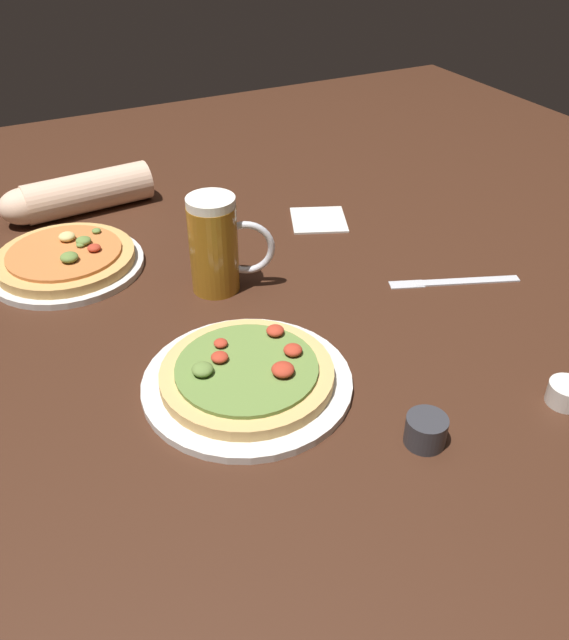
# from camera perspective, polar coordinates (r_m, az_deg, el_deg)

# --- Properties ---
(ground_plane) EXTENTS (2.40, 2.40, 0.03)m
(ground_plane) POSITION_cam_1_polar(r_m,az_deg,el_deg) (1.05, -0.00, -1.56)
(ground_plane) COLOR #3D2114
(pizza_plate_near) EXTENTS (0.30, 0.30, 0.05)m
(pizza_plate_near) POSITION_cam_1_polar(r_m,az_deg,el_deg) (0.92, -3.24, -4.95)
(pizza_plate_near) COLOR silver
(pizza_plate_near) RESTS_ON ground_plane
(pizza_plate_far) EXTENTS (0.28, 0.28, 0.05)m
(pizza_plate_far) POSITION_cam_1_polar(r_m,az_deg,el_deg) (1.25, -18.40, 4.95)
(pizza_plate_far) COLOR silver
(pizza_plate_far) RESTS_ON ground_plane
(beer_mug_dark) EXTENTS (0.14, 0.09, 0.17)m
(beer_mug_dark) POSITION_cam_1_polar(r_m,az_deg,el_deg) (1.10, -5.91, 6.47)
(beer_mug_dark) COLOR #9E6619
(beer_mug_dark) RESTS_ON ground_plane
(ramekin_sauce) EXTENTS (0.05, 0.05, 0.03)m
(ramekin_sauce) POSITION_cam_1_polar(r_m,az_deg,el_deg) (0.98, 23.22, -5.86)
(ramekin_sauce) COLOR silver
(ramekin_sauce) RESTS_ON ground_plane
(ramekin_butter) EXTENTS (0.05, 0.05, 0.04)m
(ramekin_butter) POSITION_cam_1_polar(r_m,az_deg,el_deg) (0.86, 12.15, -9.34)
(ramekin_butter) COLOR #333338
(ramekin_butter) RESTS_ON ground_plane
(napkin_folded) EXTENTS (0.15, 0.15, 0.01)m
(napkin_folded) POSITION_cam_1_polar(r_m,az_deg,el_deg) (1.36, 2.97, 8.73)
(napkin_folded) COLOR silver
(napkin_folded) RESTS_ON ground_plane
(knife_right) EXTENTS (0.22, 0.10, 0.01)m
(knife_right) POSITION_cam_1_polar(r_m,az_deg,el_deg) (1.19, 14.44, 3.28)
(knife_right) COLOR silver
(knife_right) RESTS_ON ground_plane
(diner_arm) EXTENTS (0.31, 0.10, 0.08)m
(diner_arm) POSITION_cam_1_polar(r_m,az_deg,el_deg) (1.44, -17.91, 10.22)
(diner_arm) COLOR beige
(diner_arm) RESTS_ON ground_plane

